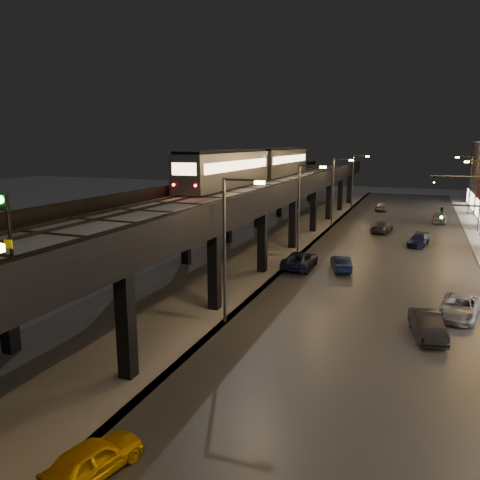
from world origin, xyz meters
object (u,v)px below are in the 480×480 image
(car_near_white, at_px, (341,264))
(car_mid_silver, at_px, (300,260))
(car_mid_dark, at_px, (382,227))
(subway_train, at_px, (258,164))
(rail_signal, at_px, (6,220))
(car_onc_white, at_px, (418,241))
(car_far_white, at_px, (381,206))
(car_onc_dark, at_px, (459,308))
(car_taxi, at_px, (93,460))
(car_onc_red, at_px, (440,218))
(car_onc_silver, at_px, (427,326))

(car_near_white, xyz_separation_m, car_mid_silver, (-3.54, -0.48, 0.09))
(car_mid_dark, bearing_deg, subway_train, 31.58)
(rail_signal, height_order, car_mid_dark, rail_signal)
(subway_train, distance_m, car_onc_white, 20.27)
(car_far_white, bearing_deg, car_near_white, 84.91)
(rail_signal, bearing_deg, car_onc_dark, 53.78)
(subway_train, bearing_deg, car_taxi, -78.05)
(rail_signal, bearing_deg, car_mid_dark, 80.73)
(car_taxi, distance_m, car_mid_silver, 28.39)
(car_onc_white, bearing_deg, car_far_white, 112.88)
(car_taxi, relative_size, car_mid_dark, 0.74)
(car_onc_dark, distance_m, car_onc_white, 21.67)
(car_onc_red, bearing_deg, car_onc_dark, -87.71)
(car_mid_dark, relative_size, car_far_white, 1.12)
(car_mid_silver, bearing_deg, car_near_white, -172.52)
(car_mid_silver, bearing_deg, subway_train, -57.86)
(car_near_white, relative_size, car_far_white, 0.93)
(rail_signal, xyz_separation_m, car_taxi, (2.61, 0.14, -8.01))
(car_onc_silver, distance_m, car_onc_dark, 4.46)
(car_near_white, distance_m, car_far_white, 39.35)
(car_taxi, bearing_deg, car_mid_dark, -81.19)
(car_near_white, relative_size, car_onc_dark, 0.83)
(car_taxi, relative_size, car_near_white, 0.90)
(car_mid_dark, xyz_separation_m, car_onc_dark, (7.04, -28.23, -0.03))
(car_mid_silver, relative_size, car_onc_dark, 1.12)
(car_onc_silver, bearing_deg, car_onc_dark, 53.40)
(car_mid_silver, relative_size, car_onc_silver, 1.26)
(subway_train, bearing_deg, rail_signal, -81.48)
(car_onc_silver, relative_size, car_onc_white, 0.99)
(car_taxi, bearing_deg, rail_signal, 18.03)
(car_near_white, distance_m, car_onc_red, 31.04)
(car_onc_white, height_order, car_onc_red, car_onc_red)
(car_onc_silver, relative_size, car_onc_red, 0.96)
(car_onc_dark, height_order, car_onc_white, car_onc_dark)
(car_mid_dark, distance_m, car_onc_silver, 32.68)
(rail_signal, xyz_separation_m, car_onc_white, (12.29, 41.95, -8.00))
(rail_signal, distance_m, car_onc_dark, 26.57)
(car_mid_silver, xyz_separation_m, car_mid_dark, (5.35, 20.15, -0.04))
(car_near_white, relative_size, car_onc_red, 0.90)
(car_mid_silver, height_order, car_onc_white, car_mid_silver)
(car_near_white, distance_m, car_mid_dark, 19.76)
(car_mid_silver, xyz_separation_m, car_onc_white, (9.70, 13.42, -0.12))
(car_mid_dark, bearing_deg, car_far_white, -75.72)
(car_taxi, height_order, car_mid_silver, car_mid_silver)
(car_far_white, bearing_deg, car_onc_red, 127.18)
(car_taxi, xyz_separation_m, car_onc_white, (9.68, 41.82, 0.01))
(car_near_white, relative_size, car_mid_silver, 0.75)
(car_mid_silver, xyz_separation_m, car_onc_dark, (12.39, -8.07, -0.08))
(subway_train, relative_size, car_onc_white, 8.78)
(car_taxi, distance_m, car_onc_silver, 19.36)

